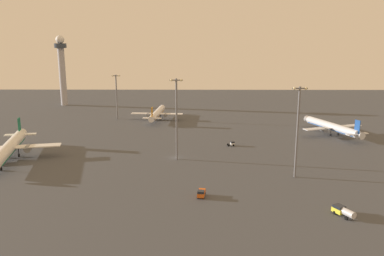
# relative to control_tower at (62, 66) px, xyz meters

# --- Properties ---
(ground_plane) EXTENTS (416.00, 416.00, 0.00)m
(ground_plane) POSITION_rel_control_tower_xyz_m (82.63, -122.64, -26.80)
(ground_plane) COLOR #424449
(control_tower) EXTENTS (8.00, 8.00, 46.94)m
(control_tower) POSITION_rel_control_tower_xyz_m (0.00, 0.00, 0.00)
(control_tower) COLOR #A8A8B2
(control_tower) RESTS_ON ground
(airplane_taxiway_distant) EXTENTS (36.83, 47.02, 12.16)m
(airplane_taxiway_distant) POSITION_rel_control_tower_xyz_m (20.36, -125.07, -22.21)
(airplane_taxiway_distant) COLOR silver
(airplane_taxiway_distant) RESTS_ON ground
(airplane_far_stand) EXTENTS (30.28, 38.44, 10.21)m
(airplane_far_stand) POSITION_rel_control_tower_xyz_m (154.91, -85.14, -22.94)
(airplane_far_stand) COLOR silver
(airplane_far_stand) RESTS_ON ground
(airplane_near_gate) EXTENTS (29.18, 37.46, 9.60)m
(airplane_near_gate) POSITION_rel_control_tower_xyz_m (68.65, -49.80, -23.17)
(airplane_near_gate) COLOR white
(airplane_near_gate) RESTS_ON ground
(baggage_tractor) EXTENTS (2.57, 4.39, 2.25)m
(baggage_tractor) POSITION_rel_control_tower_xyz_m (92.01, -161.07, -25.62)
(baggage_tractor) COLOR #D85919
(baggage_tractor) RESTS_ON ground
(fuel_truck) EXTENTS (4.78, 6.56, 2.35)m
(fuel_truck) POSITION_rel_control_tower_xyz_m (128.14, -173.21, -25.44)
(fuel_truck) COLOR yellow
(fuel_truck) RESTS_ON ground
(pushback_tug) EXTENTS (3.33, 2.29, 2.05)m
(pushback_tug) POSITION_rel_control_tower_xyz_m (105.92, -105.40, -25.73)
(pushback_tug) COLOR white
(pushback_tug) RESTS_ON ground
(apron_light_central) EXTENTS (4.80, 0.90, 25.04)m
(apron_light_central) POSITION_rel_control_tower_xyz_m (45.80, -47.50, -12.45)
(apron_light_central) COLOR slate
(apron_light_central) RESTS_ON ground
(apron_light_east) EXTENTS (4.80, 0.90, 29.85)m
(apron_light_east) POSITION_rel_control_tower_xyz_m (122.93, -144.10, -9.99)
(apron_light_east) COLOR slate
(apron_light_east) RESTS_ON ground
(apron_light_west) EXTENTS (4.80, 0.90, 30.44)m
(apron_light_west) POSITION_rel_control_tower_xyz_m (83.30, -124.79, -9.68)
(apron_light_west) COLOR slate
(apron_light_west) RESTS_ON ground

